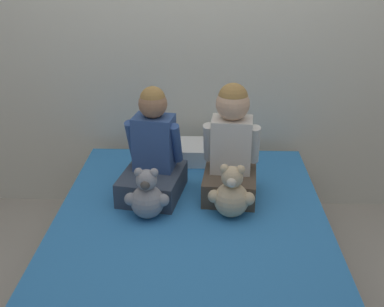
{
  "coord_description": "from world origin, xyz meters",
  "views": [
    {
      "loc": [
        0.08,
        -2.09,
        1.8
      ],
      "look_at": [
        0.0,
        0.27,
        0.75
      ],
      "focal_mm": 45.0,
      "sensor_mm": 36.0,
      "label": 1
    }
  ],
  "objects_px": {
    "bed": "(190,264)",
    "child_on_left": "(153,156)",
    "pillow_at_headboard": "(195,152)",
    "teddy_bear_held_by_left_child": "(147,197)",
    "child_on_right": "(231,148)",
    "teddy_bear_held_by_right_child": "(231,195)"
  },
  "relations": [
    {
      "from": "bed",
      "to": "child_on_left",
      "type": "relative_size",
      "value": 3.15
    },
    {
      "from": "bed",
      "to": "pillow_at_headboard",
      "type": "bearing_deg",
      "value": 90.0
    },
    {
      "from": "child_on_left",
      "to": "teddy_bear_held_by_left_child",
      "type": "xyz_separation_m",
      "value": [
        -0.01,
        -0.27,
        -0.11
      ]
    },
    {
      "from": "bed",
      "to": "child_on_left",
      "type": "height_order",
      "value": "child_on_left"
    },
    {
      "from": "teddy_bear_held_by_left_child",
      "to": "child_on_right",
      "type": "bearing_deg",
      "value": 33.58
    },
    {
      "from": "child_on_left",
      "to": "child_on_right",
      "type": "relative_size",
      "value": 0.96
    },
    {
      "from": "pillow_at_headboard",
      "to": "teddy_bear_held_by_left_child",
      "type": "bearing_deg",
      "value": -107.25
    },
    {
      "from": "teddy_bear_held_by_left_child",
      "to": "pillow_at_headboard",
      "type": "bearing_deg",
      "value": 74.33
    },
    {
      "from": "child_on_left",
      "to": "teddy_bear_held_by_left_child",
      "type": "relative_size",
      "value": 2.21
    },
    {
      "from": "teddy_bear_held_by_left_child",
      "to": "teddy_bear_held_by_right_child",
      "type": "relative_size",
      "value": 0.96
    },
    {
      "from": "teddy_bear_held_by_right_child",
      "to": "pillow_at_headboard",
      "type": "bearing_deg",
      "value": 113.23
    },
    {
      "from": "child_on_right",
      "to": "pillow_at_headboard",
      "type": "bearing_deg",
      "value": 120.48
    },
    {
      "from": "child_on_left",
      "to": "child_on_right",
      "type": "xyz_separation_m",
      "value": [
        0.43,
        0.0,
        0.05
      ]
    },
    {
      "from": "child_on_right",
      "to": "pillow_at_headboard",
      "type": "height_order",
      "value": "child_on_right"
    },
    {
      "from": "teddy_bear_held_by_right_child",
      "to": "pillow_at_headboard",
      "type": "xyz_separation_m",
      "value": [
        -0.21,
        0.7,
        -0.07
      ]
    },
    {
      "from": "teddy_bear_held_by_left_child",
      "to": "bed",
      "type": "bearing_deg",
      "value": -17.88
    },
    {
      "from": "child_on_right",
      "to": "teddy_bear_held_by_right_child",
      "type": "height_order",
      "value": "child_on_right"
    },
    {
      "from": "child_on_left",
      "to": "pillow_at_headboard",
      "type": "bearing_deg",
      "value": 74.1
    },
    {
      "from": "child_on_left",
      "to": "teddy_bear_held_by_right_child",
      "type": "distance_m",
      "value": 0.51
    },
    {
      "from": "child_on_right",
      "to": "bed",
      "type": "bearing_deg",
      "value": -115.88
    },
    {
      "from": "bed",
      "to": "teddy_bear_held_by_right_child",
      "type": "height_order",
      "value": "teddy_bear_held_by_right_child"
    },
    {
      "from": "bed",
      "to": "teddy_bear_held_by_right_child",
      "type": "distance_m",
      "value": 0.43
    }
  ]
}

